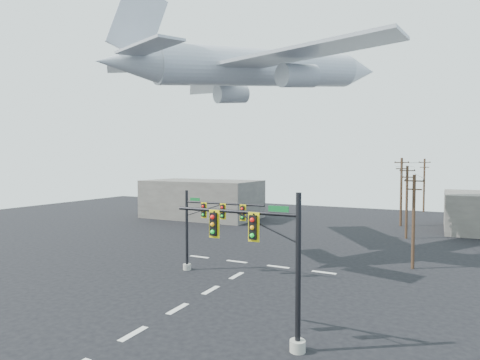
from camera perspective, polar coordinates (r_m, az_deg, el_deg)
The scene contains 11 objects.
ground at distance 26.19m, azimuth -8.86°, elevation -17.65°, with size 120.00×120.00×0.00m, color black.
lane_markings at distance 30.46m, azimuth -2.86°, elevation -14.66°, with size 14.00×21.20×0.01m.
signal_mast_near at distance 20.01m, azimuth 4.19°, elevation -11.82°, with size 7.11×0.84×7.62m.
signal_mast_far at distance 32.88m, azimuth -5.01°, elevation -6.56°, with size 7.37×0.74×6.68m.
utility_pole_a at distance 36.89m, azimuth 23.45°, elevation -5.20°, with size 1.59×0.34×7.97m.
utility_pole_b at distance 50.98m, azimuth 22.63°, elevation -2.71°, with size 1.72×0.45×8.57m.
utility_pole_c at distance 60.44m, azimuth 21.95°, elevation -1.38°, with size 1.92×0.67×9.58m.
utility_pole_d at distance 78.89m, azimuth 24.71°, elevation -0.53°, with size 1.98×0.33×9.56m.
power_lines at distance 57.74m, azimuth 23.17°, elevation 1.74°, with size 4.46×42.24×1.22m.
airliner at distance 41.08m, azimuth 3.36°, elevation 15.54°, with size 27.26×29.92×8.50m.
building_left at distance 65.09m, azimuth -5.43°, elevation -2.70°, with size 18.00×10.00×6.00m, color #66615A.
Camera 1 is at (14.26, -20.01, 9.09)m, focal length 30.00 mm.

